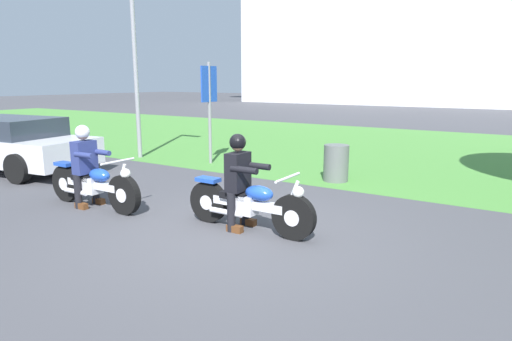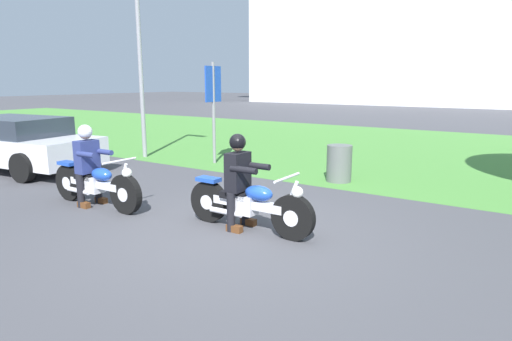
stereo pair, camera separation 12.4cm
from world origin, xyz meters
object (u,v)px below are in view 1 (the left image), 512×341
rider_lead (239,174)px  car_parked (8,143)px  trash_can (336,163)px  sign_banner (209,97)px  streetlight_pole (137,34)px  rider_follow (85,159)px  motorcycle_follow (93,185)px  motorcycle_lead (249,204)px

rider_lead → car_parked: 7.08m
rider_lead → car_parked: (-7.07, 0.48, -0.15)m
trash_can → sign_banner: bearing=177.3°
streetlight_pole → sign_banner: 2.72m
rider_follow → trash_can: size_ratio=1.78×
motorcycle_follow → car_parked: (-4.36, 0.93, 0.27)m
trash_can → sign_banner: sign_banner is taller
streetlight_pole → rider_lead: bearing=-31.3°
streetlight_pole → trash_can: size_ratio=6.76×
motorcycle_follow → rider_follow: bearing=179.2°
car_parked → rider_follow: bearing=-20.4°
motorcycle_lead → streetlight_pole: streetlight_pole is taller
motorcycle_lead → car_parked: 7.26m
motorcycle_follow → trash_can: motorcycle_follow is taller
rider_lead → motorcycle_lead: bearing=-0.8°
rider_follow → motorcycle_follow: bearing=-0.8°
sign_banner → trash_can: bearing=-2.7°
sign_banner → rider_follow: bearing=-80.5°
rider_follow → streetlight_pole: (-2.85, 3.93, 2.54)m
rider_lead → sign_banner: bearing=132.6°
rider_lead → motorcycle_follow: (-2.71, -0.45, -0.42)m
motorcycle_follow → streetlight_pole: bearing=127.0°
motorcycle_lead → rider_lead: size_ratio=1.50×
rider_follow → streetlight_pole: 5.48m
motorcycle_lead → sign_banner: (-3.76, 3.84, 1.33)m
streetlight_pole → car_parked: (-1.34, -3.00, -2.70)m
trash_can → car_parked: size_ratio=0.17×
motorcycle_lead → sign_banner: 5.53m
sign_banner → car_parked: bearing=-136.0°
motorcycle_follow → streetlight_pole: (-3.02, 3.93, 2.97)m
rider_lead → motorcycle_follow: size_ratio=0.65×
rider_follow → streetlight_pole: streetlight_pole is taller
streetlight_pole → rider_follow: bearing=-54.0°
trash_can → sign_banner: (-3.58, 0.17, 1.33)m
motorcycle_follow → rider_follow: 0.46m
motorcycle_lead → sign_banner: sign_banner is taller
motorcycle_follow → rider_lead: bearing=9.0°
motorcycle_follow → rider_follow: rider_follow is taller
motorcycle_lead → trash_can: 3.67m
sign_banner → car_parked: size_ratio=0.57×
rider_lead → motorcycle_follow: bearing=-171.0°
rider_lead → streetlight_pole: 7.17m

